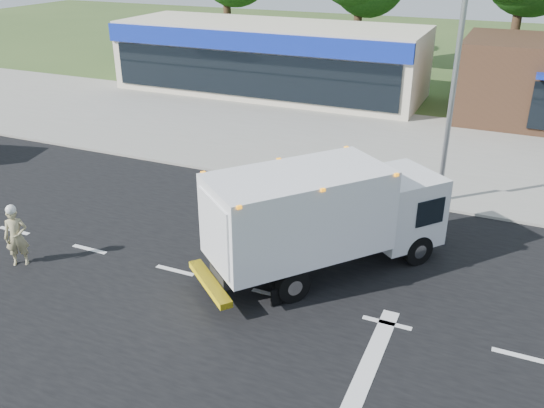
{
  "coord_description": "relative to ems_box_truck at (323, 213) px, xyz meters",
  "views": [
    {
      "loc": [
        5.05,
        -11.55,
        8.46
      ],
      "look_at": [
        -0.84,
        1.82,
        1.7
      ],
      "focal_mm": 38.0,
      "sensor_mm": 36.0,
      "label": 1
    }
  ],
  "objects": [
    {
      "name": "parking_apron",
      "position": [
        -0.73,
        12.32,
        -1.77
      ],
      "size": [
        60.0,
        9.0,
        0.02
      ],
      "primitive_type": "cube",
      "color": "gray",
      "rests_on": "ground"
    },
    {
      "name": "emergency_worker",
      "position": [
        -7.94,
        -3.12,
        -0.87
      ],
      "size": [
        0.76,
        0.71,
        1.86
      ],
      "rotation": [
        0.0,
        0.0,
        0.62
      ],
      "color": "tan",
      "rests_on": "ground"
    },
    {
      "name": "ground",
      "position": [
        -0.73,
        -1.68,
        -1.78
      ],
      "size": [
        120.0,
        120.0,
        0.0
      ],
      "primitive_type": "plane",
      "color": "#385123",
      "rests_on": "ground"
    },
    {
      "name": "road_asphalt",
      "position": [
        -0.73,
        -1.68,
        -1.78
      ],
      "size": [
        60.0,
        14.0,
        0.02
      ],
      "primitive_type": "cube",
      "color": "black",
      "rests_on": "ground"
    },
    {
      "name": "lane_markings",
      "position": [
        0.62,
        -3.03,
        -1.76
      ],
      "size": [
        55.2,
        7.0,
        0.01
      ],
      "color": "silver",
      "rests_on": "road_asphalt"
    },
    {
      "name": "sidewalk",
      "position": [
        -0.73,
        6.52,
        -1.72
      ],
      "size": [
        60.0,
        2.4,
        0.12
      ],
      "primitive_type": "cube",
      "color": "gray",
      "rests_on": "ground"
    },
    {
      "name": "retail_strip_mall",
      "position": [
        -9.73,
        18.25,
        0.23
      ],
      "size": [
        18.0,
        6.2,
        4.0
      ],
      "color": "beige",
      "rests_on": "ground"
    },
    {
      "name": "ems_box_truck",
      "position": [
        0.0,
        0.0,
        0.0
      ],
      "size": [
        6.1,
        6.72,
        3.09
      ],
      "rotation": [
        0.0,
        0.0,
        0.88
      ],
      "color": "black",
      "rests_on": "ground"
    },
    {
      "name": "traffic_signal_pole",
      "position": [
        1.63,
        5.92,
        3.14
      ],
      "size": [
        3.51,
        0.25,
        8.0
      ],
      "color": "gray",
      "rests_on": "ground"
    }
  ]
}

